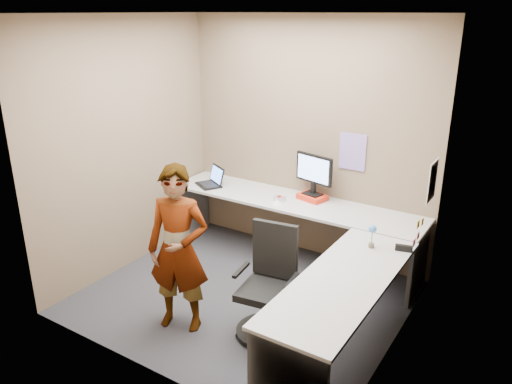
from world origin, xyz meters
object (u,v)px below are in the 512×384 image
Objects in this scene: desk at (302,240)px; office_chair at (268,292)px; person at (178,249)px; monitor at (314,171)px.

office_chair reaches higher than desk.
person is at bearing -121.68° from desk.
monitor is at bearing 93.86° from office_chair.
monitor is 1.88m from person.
monitor reaches higher than office_chair.
person is (-0.72, -0.33, 0.36)m from office_chair.
desk is 0.76m from office_chair.
desk is 1.27m from person.
desk is 3.01× the size of office_chair.
desk is at bearing 86.47° from office_chair.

